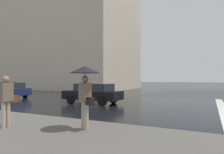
% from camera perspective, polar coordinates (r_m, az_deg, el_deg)
% --- Properties ---
extents(haussmann_block_mid, '(15.22, 23.22, 23.25)m').
position_cam_1_polar(haussmann_block_mid, '(39.13, -12.35, 13.69)').
color(haussmann_block_mid, beige).
rests_on(haussmann_block_mid, ground_plane).
extents(car_navy, '(1.85, 4.10, 1.41)m').
position_cam_1_polar(car_navy, '(20.37, -27.63, -3.28)').
color(car_navy, navy).
rests_on(car_navy, ground_plane).
extents(car_silver, '(1.85, 4.10, 1.41)m').
position_cam_1_polar(car_silver, '(26.07, -28.60, -2.68)').
color(car_silver, '#B7B7BC').
rests_on(car_silver, ground_plane).
extents(car_black, '(1.85, 4.10, 1.41)m').
position_cam_1_polar(car_black, '(14.14, -5.50, -4.56)').
color(car_black, black).
rests_on(car_black, ground_plane).
extents(pedestrian_approaching_kerb, '(0.63, 0.25, 1.68)m').
position_cam_1_polar(pedestrian_approaching_kerb, '(7.33, -28.00, -5.22)').
color(pedestrian_approaching_kerb, '#6B5B4C').
rests_on(pedestrian_approaching_kerb, sidewalk_pavement).
extents(pedestrian_far_down_pavement, '(0.98, 0.98, 1.99)m').
position_cam_1_polar(pedestrian_far_down_pavement, '(6.29, -7.71, -0.60)').
color(pedestrian_far_down_pavement, '#6B5B4C').
rests_on(pedestrian_far_down_pavement, sidewalk_pavement).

